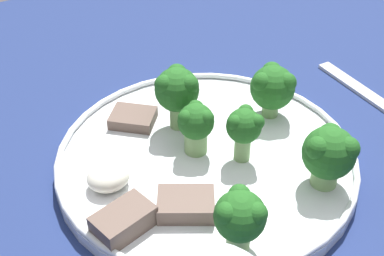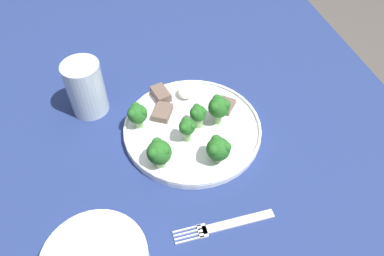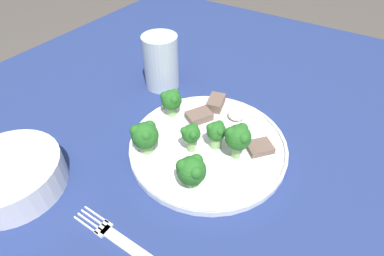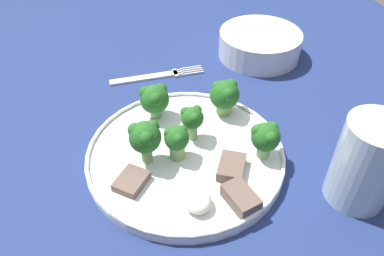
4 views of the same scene
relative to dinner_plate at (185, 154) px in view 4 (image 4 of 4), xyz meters
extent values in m
cube|color=navy|center=(-0.03, 0.07, -0.02)|extent=(1.39, 1.08, 0.03)
cylinder|color=brown|center=(-0.67, -0.40, -0.38)|extent=(0.06, 0.06, 0.68)
cylinder|color=brown|center=(-0.67, 0.55, -0.38)|extent=(0.06, 0.06, 0.68)
cylinder|color=white|center=(0.00, 0.00, 0.00)|extent=(0.28, 0.28, 0.01)
torus|color=white|center=(0.00, 0.00, 0.01)|extent=(0.28, 0.28, 0.01)
cube|color=silver|center=(-0.22, -0.02, -0.01)|extent=(0.02, 0.13, 0.00)
cube|color=silver|center=(-0.22, 0.04, -0.01)|extent=(0.02, 0.01, 0.00)
cube|color=silver|center=(-0.21, 0.07, -0.01)|extent=(0.00, 0.05, 0.00)
cube|color=silver|center=(-0.21, 0.07, -0.01)|extent=(0.00, 0.05, 0.00)
cube|color=silver|center=(-0.22, 0.07, -0.01)|extent=(0.00, 0.05, 0.00)
cube|color=silver|center=(-0.23, 0.07, -0.01)|extent=(0.00, 0.05, 0.00)
cylinder|color=silver|center=(-0.24, 0.21, 0.02)|extent=(0.16, 0.16, 0.05)
cylinder|color=silver|center=(-0.24, 0.21, 0.01)|extent=(0.13, 0.13, 0.04)
cylinder|color=#B2C1CC|center=(0.12, 0.19, 0.05)|extent=(0.08, 0.08, 0.12)
cylinder|color=silver|center=(0.12, 0.19, 0.03)|extent=(0.07, 0.07, 0.07)
cylinder|color=#7FA866|center=(-0.03, 0.02, 0.02)|extent=(0.02, 0.02, 0.03)
sphere|color=#215B1E|center=(-0.03, 0.02, 0.04)|extent=(0.03, 0.03, 0.03)
sphere|color=#215B1E|center=(-0.02, 0.02, 0.05)|extent=(0.01, 0.01, 0.01)
sphere|color=#215B1E|center=(-0.03, 0.03, 0.05)|extent=(0.01, 0.01, 0.01)
sphere|color=#215B1E|center=(-0.03, 0.01, 0.05)|extent=(0.01, 0.01, 0.01)
cylinder|color=#7FA866|center=(-0.09, -0.02, 0.01)|extent=(0.02, 0.02, 0.02)
sphere|color=#215B1E|center=(-0.09, -0.02, 0.04)|extent=(0.05, 0.05, 0.05)
sphere|color=#215B1E|center=(-0.08, -0.02, 0.05)|extent=(0.02, 0.02, 0.02)
sphere|color=#215B1E|center=(-0.10, -0.01, 0.05)|extent=(0.02, 0.02, 0.02)
sphere|color=#215B1E|center=(-0.10, -0.04, 0.05)|extent=(0.02, 0.02, 0.02)
cylinder|color=#7FA866|center=(-0.07, 0.08, 0.01)|extent=(0.02, 0.02, 0.02)
sphere|color=#215B1E|center=(-0.07, 0.08, 0.04)|extent=(0.05, 0.05, 0.05)
sphere|color=#215B1E|center=(-0.06, 0.08, 0.05)|extent=(0.02, 0.02, 0.02)
sphere|color=#215B1E|center=(-0.08, 0.09, 0.05)|extent=(0.02, 0.02, 0.02)
sphere|color=#215B1E|center=(-0.08, 0.07, 0.05)|extent=(0.02, 0.02, 0.02)
cylinder|color=#7FA866|center=(0.00, -0.05, 0.02)|extent=(0.02, 0.02, 0.03)
sphere|color=#215B1E|center=(0.00, -0.05, 0.05)|extent=(0.04, 0.04, 0.04)
sphere|color=#215B1E|center=(0.01, -0.05, 0.06)|extent=(0.02, 0.02, 0.02)
sphere|color=#215B1E|center=(-0.01, -0.04, 0.06)|extent=(0.02, 0.02, 0.02)
sphere|color=#215B1E|center=(-0.01, -0.07, 0.06)|extent=(0.02, 0.02, 0.02)
cylinder|color=#7FA866|center=(0.03, 0.10, 0.01)|extent=(0.02, 0.02, 0.02)
sphere|color=#215B1E|center=(0.03, 0.10, 0.04)|extent=(0.04, 0.04, 0.04)
sphere|color=#215B1E|center=(0.05, 0.10, 0.05)|extent=(0.02, 0.02, 0.02)
sphere|color=#215B1E|center=(0.03, 0.11, 0.05)|extent=(0.02, 0.02, 0.02)
sphere|color=#215B1E|center=(0.03, 0.09, 0.05)|extent=(0.02, 0.02, 0.02)
cylinder|color=#7FA866|center=(0.00, -0.01, 0.01)|extent=(0.02, 0.02, 0.02)
sphere|color=#215B1E|center=(0.00, -0.01, 0.04)|extent=(0.03, 0.03, 0.03)
sphere|color=#215B1E|center=(0.01, -0.01, 0.05)|extent=(0.02, 0.02, 0.02)
sphere|color=#215B1E|center=(0.00, 0.00, 0.05)|extent=(0.02, 0.02, 0.02)
sphere|color=#215B1E|center=(0.00, -0.02, 0.05)|extent=(0.02, 0.02, 0.02)
cube|color=brown|center=(0.04, -0.08, 0.01)|extent=(0.06, 0.05, 0.01)
cube|color=brown|center=(0.05, 0.05, 0.01)|extent=(0.06, 0.05, 0.02)
cube|color=brown|center=(0.10, 0.04, 0.01)|extent=(0.05, 0.04, 0.02)
ellipsoid|color=silver|center=(0.09, -0.01, 0.01)|extent=(0.04, 0.03, 0.02)
camera|label=1|loc=(0.20, 0.32, 0.33)|focal=50.00mm
camera|label=2|loc=(-0.48, 0.13, 0.58)|focal=35.00mm
camera|label=3|loc=(-0.33, -0.18, 0.38)|focal=28.00mm
camera|label=4|loc=(0.36, -0.09, 0.38)|focal=35.00mm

